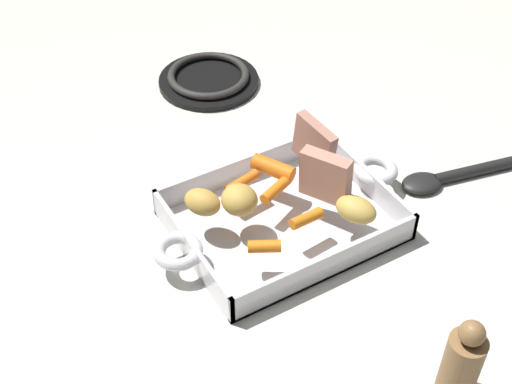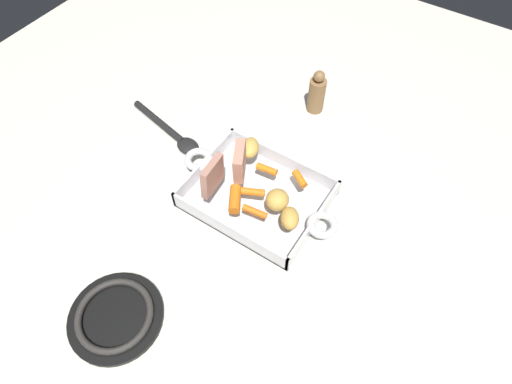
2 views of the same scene
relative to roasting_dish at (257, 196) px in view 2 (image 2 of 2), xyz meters
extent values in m
plane|color=silver|center=(0.00, 0.00, -0.01)|extent=(1.90, 1.90, 0.00)
cube|color=silver|center=(0.00, 0.00, -0.01)|extent=(0.29, 0.23, 0.01)
cube|color=silver|center=(0.00, 0.11, 0.01)|extent=(0.29, 0.01, 0.04)
cube|color=silver|center=(0.00, -0.11, 0.01)|extent=(0.29, 0.01, 0.04)
cube|color=silver|center=(0.14, 0.00, 0.01)|extent=(0.01, 0.23, 0.04)
cube|color=silver|center=(-0.14, 0.00, 0.01)|extent=(0.01, 0.23, 0.04)
torus|color=silver|center=(0.16, 0.00, 0.02)|extent=(0.07, 0.07, 0.02)
torus|color=silver|center=(-0.16, 0.00, 0.02)|extent=(0.07, 0.07, 0.02)
cube|color=tan|center=(0.06, -0.02, 0.07)|extent=(0.05, 0.07, 0.07)
cube|color=tan|center=(0.08, 0.05, 0.07)|extent=(0.03, 0.08, 0.08)
cylinder|color=orange|center=(-0.07, -0.06, 0.04)|extent=(0.05, 0.04, 0.02)
cylinder|color=orange|center=(0.02, 0.06, 0.04)|extent=(0.05, 0.07, 0.03)
cylinder|color=orange|center=(0.01, -0.05, 0.04)|extent=(0.05, 0.02, 0.02)
cylinder|color=orange|center=(-0.03, 0.06, 0.04)|extent=(0.05, 0.02, 0.02)
cylinder|color=orange|center=(0.00, 0.02, 0.04)|extent=(0.06, 0.04, 0.02)
ellipsoid|color=gold|center=(0.07, -0.07, 0.05)|extent=(0.06, 0.07, 0.03)
ellipsoid|color=gold|center=(-0.06, 0.02, 0.05)|extent=(0.06, 0.06, 0.04)
ellipsoid|color=gold|center=(-0.10, 0.04, 0.05)|extent=(0.06, 0.06, 0.04)
cylinder|color=black|center=(0.08, 0.37, -0.01)|extent=(0.18, 0.18, 0.01)
torus|color=#2D2B28|center=(0.08, 0.37, 0.00)|extent=(0.14, 0.14, 0.01)
cylinder|color=black|center=(0.33, -0.06, 0.00)|extent=(0.18, 0.06, 0.02)
ellipsoid|color=black|center=(0.22, -0.04, -0.01)|extent=(0.07, 0.06, 0.02)
cylinder|color=olive|center=(0.03, -0.32, 0.03)|extent=(0.04, 0.04, 0.09)
sphere|color=olive|center=(0.03, -0.32, 0.09)|extent=(0.03, 0.03, 0.03)
camera|label=1|loc=(-0.39, -0.59, 0.69)|focal=49.64mm
camera|label=2|loc=(-0.29, 0.46, 0.79)|focal=30.44mm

